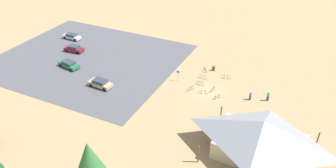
{
  "coord_description": "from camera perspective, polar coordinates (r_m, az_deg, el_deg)",
  "views": [
    {
      "loc": [
        -14.67,
        46.97,
        31.93
      ],
      "look_at": [
        6.67,
        2.47,
        1.2
      ],
      "focal_mm": 34.69,
      "sensor_mm": 36.0,
      "label": 1
    }
  ],
  "objects": [
    {
      "name": "bicycle_white_by_bin",
      "position": [
        62.25,
        6.09,
        1.24
      ],
      "size": [
        1.72,
        0.48,
        0.81
      ],
      "color": "black",
      "rests_on": "ground"
    },
    {
      "name": "visitor_crossing_yard",
      "position": [
        57.42,
        14.27,
        -1.99
      ],
      "size": [
        0.36,
        0.36,
        1.61
      ],
      "color": "#2D3347",
      "rests_on": "ground"
    },
    {
      "name": "parking_lot_asphalt",
      "position": [
        71.27,
        -13.81,
        4.33
      ],
      "size": [
        37.44,
        32.05,
        0.05
      ],
      "primitive_type": "cube",
      "color": "#4C4C51",
      "rests_on": "ground"
    },
    {
      "name": "car_green_end_stall",
      "position": [
        68.57,
        -17.0,
        3.33
      ],
      "size": [
        4.93,
        2.76,
        1.31
      ],
      "color": "#1E6B3D",
      "rests_on": "parking_lot_asphalt"
    },
    {
      "name": "bicycle_orange_yard_right",
      "position": [
        58.8,
        7.87,
        -0.92
      ],
      "size": [
        0.48,
        1.64,
        0.74
      ],
      "color": "black",
      "rests_on": "ground"
    },
    {
      "name": "car_tan_front_row",
      "position": [
        60.46,
        -11.82,
        0.12
      ],
      "size": [
        4.55,
        2.04,
        1.43
      ],
      "color": "tan",
      "rests_on": "parking_lot_asphalt"
    },
    {
      "name": "bicycle_silver_near_porch",
      "position": [
        58.5,
        4.0,
        -0.8
      ],
      "size": [
        0.77,
        1.64,
        0.85
      ],
      "color": "black",
      "rests_on": "ground"
    },
    {
      "name": "pine_west",
      "position": [
        38.88,
        -13.67,
        -12.68
      ],
      "size": [
        3.7,
        3.7,
        7.63
      ],
      "color": "brown",
      "rests_on": "ground"
    },
    {
      "name": "bike_pavilion",
      "position": [
        45.31,
        16.11,
        -8.85
      ],
      "size": [
        14.41,
        10.13,
        5.8
      ],
      "color": "#C6B28E",
      "rests_on": "ground"
    },
    {
      "name": "visitor_at_bikes",
      "position": [
        57.99,
        17.18,
        -2.0
      ],
      "size": [
        0.39,
        0.4,
        1.79
      ],
      "color": "#2D3347",
      "rests_on": "ground"
    },
    {
      "name": "bicycle_red_lone_west",
      "position": [
        64.77,
        6.54,
        2.52
      ],
      "size": [
        1.08,
        1.44,
        0.84
      ],
      "color": "black",
      "rests_on": "ground"
    },
    {
      "name": "car_silver_aisle_side",
      "position": [
        81.49,
        -16.55,
        8.02
      ],
      "size": [
        4.58,
        1.85,
        1.3
      ],
      "color": "#BCBCC1",
      "rests_on": "parking_lot_asphalt"
    },
    {
      "name": "lot_sign",
      "position": [
        60.81,
        1.75,
        1.76
      ],
      "size": [
        0.56,
        0.08,
        2.2
      ],
      "color": "#99999E",
      "rests_on": "ground"
    },
    {
      "name": "bicycle_blue_yard_left",
      "position": [
        56.83,
        8.62,
        -2.25
      ],
      "size": [
        0.93,
        1.51,
        0.79
      ],
      "color": "black",
      "rests_on": "ground"
    },
    {
      "name": "trash_bin",
      "position": [
        65.29,
        8.03,
        2.74
      ],
      "size": [
        0.6,
        0.6,
        0.9
      ],
      "primitive_type": "cylinder",
      "color": "brown",
      "rests_on": "ground"
    },
    {
      "name": "ground",
      "position": [
        58.66,
        6.94,
        -1.34
      ],
      "size": [
        160.0,
        160.0,
        0.0
      ],
      "primitive_type": "plane",
      "color": "#9E7F56",
      "rests_on": "ground"
    },
    {
      "name": "bicycle_teal_edge_south",
      "position": [
        60.18,
        5.69,
        0.11
      ],
      "size": [
        1.66,
        0.48,
        0.84
      ],
      "color": "black",
      "rests_on": "ground"
    },
    {
      "name": "bicycle_yellow_lone_east",
      "position": [
        62.84,
        10.19,
        1.23
      ],
      "size": [
        1.76,
        0.48,
        0.87
      ],
      "color": "black",
      "rests_on": "ground"
    },
    {
      "name": "car_maroon_far_end",
      "position": [
        74.9,
        -16.19,
        5.99
      ],
      "size": [
        4.35,
        2.14,
        1.44
      ],
      "color": "maroon",
      "rests_on": "parking_lot_asphalt"
    },
    {
      "name": "bicycle_purple_back_row",
      "position": [
        57.83,
        6.23,
        -1.41
      ],
      "size": [
        1.69,
        0.61,
        0.77
      ],
      "color": "black",
      "rests_on": "ground"
    }
  ]
}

